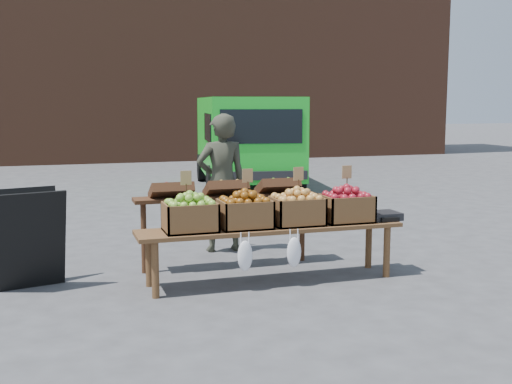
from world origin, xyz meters
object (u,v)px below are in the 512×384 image
object	(u,v)px
display_bench	(271,254)
delivery_van	(246,143)
crate_golden_apples	(190,217)
crate_russet_pears	(245,214)
vendor	(222,183)
back_table	(226,220)
chalkboard_sign	(29,238)
weighing_scale	(383,216)
crate_green_apples	(346,208)
crate_red_apples	(297,211)

from	to	relation	value
display_bench	delivery_van	bearing A→B (deg)	75.25
crate_golden_apples	crate_russet_pears	size ratio (longest dim) A/B	1.00
vendor	back_table	world-z (taller)	vendor
back_table	crate_russet_pears	distance (m)	0.74
chalkboard_sign	crate_golden_apples	size ratio (longest dim) A/B	1.96
back_table	weighing_scale	distance (m)	1.69
chalkboard_sign	back_table	distance (m)	2.05
back_table	weighing_scale	size ratio (longest dim) A/B	6.18
vendor	display_bench	xyz separation A→B (m)	(0.13, -1.47, -0.55)
chalkboard_sign	crate_green_apples	xyz separation A→B (m)	(3.14, -0.53, 0.22)
crate_golden_apples	crate_green_apples	xyz separation A→B (m)	(1.65, 0.00, 0.00)
back_table	crate_golden_apples	xyz separation A→B (m)	(-0.55, -0.72, 0.19)
delivery_van	crate_russet_pears	bearing A→B (deg)	-98.19
back_table	crate_green_apples	bearing A→B (deg)	-33.18
display_bench	crate_red_apples	bearing A→B (deg)	0.00
crate_green_apples	crate_red_apples	bearing A→B (deg)	180.00
vendor	crate_green_apples	distance (m)	1.76
crate_red_apples	chalkboard_sign	bearing A→B (deg)	168.40
vendor	crate_red_apples	world-z (taller)	vendor
crate_golden_apples	chalkboard_sign	bearing A→B (deg)	160.36
back_table	weighing_scale	world-z (taller)	back_table
delivery_van	chalkboard_sign	size ratio (longest dim) A/B	4.33
chalkboard_sign	crate_red_apples	distance (m)	2.65
delivery_van	vendor	size ratio (longest dim) A/B	2.54
back_table	delivery_van	bearing A→B (deg)	71.34
crate_golden_apples	delivery_van	bearing A→B (deg)	69.12
crate_golden_apples	crate_russet_pears	distance (m)	0.55
chalkboard_sign	crate_green_apples	bearing A→B (deg)	-23.67
crate_golden_apples	crate_red_apples	world-z (taller)	same
crate_russet_pears	weighing_scale	size ratio (longest dim) A/B	1.47
delivery_van	back_table	xyz separation A→B (m)	(-2.11, -6.26, -0.43)
back_table	crate_green_apples	xyz separation A→B (m)	(1.10, -0.72, 0.19)
crate_green_apples	display_bench	bearing A→B (deg)	180.00
chalkboard_sign	vendor	bearing A→B (deg)	9.16
display_bench	crate_russet_pears	distance (m)	0.51
back_table	display_bench	bearing A→B (deg)	-69.03
display_bench	crate_red_apples	distance (m)	0.51
back_table	crate_red_apples	size ratio (longest dim) A/B	4.20
crate_red_apples	crate_golden_apples	bearing A→B (deg)	180.00
crate_russet_pears	crate_red_apples	bearing A→B (deg)	0.00
vendor	back_table	bearing A→B (deg)	78.94
crate_golden_apples	crate_green_apples	world-z (taller)	same
crate_red_apples	crate_green_apples	world-z (taller)	same
chalkboard_sign	weighing_scale	world-z (taller)	chalkboard_sign
delivery_van	crate_russet_pears	xyz separation A→B (m)	(-2.11, -6.98, -0.24)
crate_golden_apples	weighing_scale	size ratio (longest dim) A/B	1.47
delivery_van	crate_green_apples	distance (m)	7.06
vendor	crate_golden_apples	xyz separation A→B (m)	(-0.70, -1.47, -0.13)
display_bench	crate_golden_apples	size ratio (longest dim) A/B	5.40
delivery_van	chalkboard_sign	world-z (taller)	delivery_van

